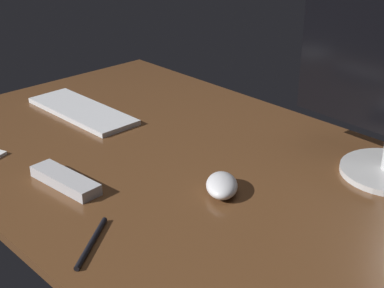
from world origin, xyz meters
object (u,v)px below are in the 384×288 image
(tv_remote, at_px, (65,180))
(pen, at_px, (91,243))
(computer_mouse, at_px, (222,185))
(keyboard, at_px, (82,111))

(tv_remote, distance_m, pen, 0.23)
(computer_mouse, bearing_deg, pen, -51.18)
(tv_remote, bearing_deg, keyboard, 136.89)
(computer_mouse, relative_size, pen, 0.66)
(computer_mouse, xyz_separation_m, pen, (-0.03, -0.29, -0.01))
(keyboard, distance_m, computer_mouse, 0.55)
(keyboard, xyz_separation_m, tv_remote, (0.31, -0.24, 0.01))
(computer_mouse, bearing_deg, keyboard, -139.28)
(keyboard, bearing_deg, pen, -33.10)
(keyboard, relative_size, computer_mouse, 3.48)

